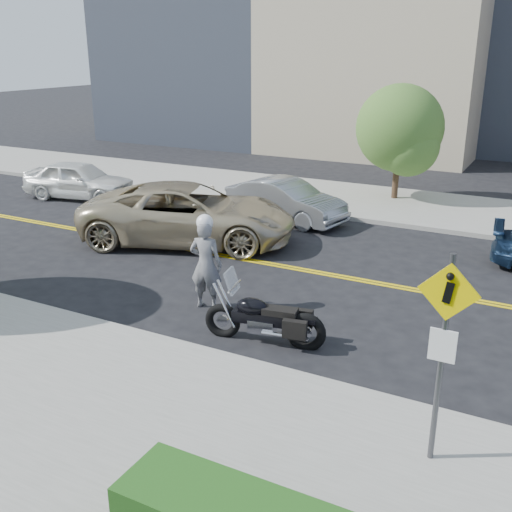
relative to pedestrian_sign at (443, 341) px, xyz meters
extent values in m
plane|color=black|center=(-4.20, 6.31, -1.96)|extent=(120.00, 120.00, 0.00)
cube|color=#9E9B91|center=(-4.20, -1.19, -1.89)|extent=(60.00, 5.00, 0.15)
cube|color=#9E9B91|center=(-4.20, 13.81, -1.89)|extent=(60.00, 5.00, 0.15)
cylinder|color=#4C4C51|center=(0.00, 0.01, -0.31)|extent=(0.08, 0.08, 3.00)
cube|color=#F9D800|center=(0.00, -0.02, 0.69)|extent=(0.78, 0.03, 0.78)
cube|color=white|center=(0.00, -0.02, -0.06)|extent=(0.35, 0.03, 0.45)
imported|color=silver|center=(-5.63, 3.15, -0.94)|extent=(0.81, 0.60, 2.03)
sphere|color=white|center=(-5.63, 3.15, 0.02)|extent=(0.37, 0.37, 0.37)
imported|color=#BEAE8B|center=(-8.60, 6.92, -1.09)|extent=(6.87, 4.81, 1.74)
imported|color=white|center=(-15.35, 9.51, -1.24)|extent=(4.47, 2.48, 1.44)
imported|color=#929598|center=(-7.05, 10.35, -1.27)|extent=(4.40, 2.27, 1.38)
cylinder|color=#382619|center=(-4.52, 14.60, -0.21)|extent=(0.23, 0.23, 3.51)
sphere|color=#406B22|center=(-4.52, 14.60, 0.77)|extent=(3.15, 3.15, 3.15)
camera|label=1|loc=(1.07, -7.24, 3.60)|focal=42.00mm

